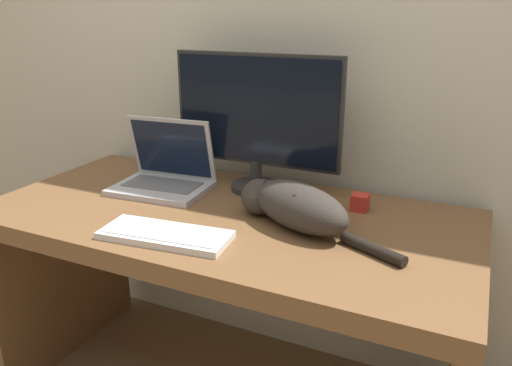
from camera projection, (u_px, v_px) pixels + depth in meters
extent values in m
cube|color=beige|center=(280.00, 19.00, 1.74)|extent=(6.40, 0.06, 2.60)
cube|color=brown|center=(225.00, 221.00, 1.57)|extent=(1.52, 0.74, 0.06)
cube|color=brown|center=(66.00, 275.00, 1.98)|extent=(0.04, 0.68, 0.67)
cylinder|color=#282828|center=(256.00, 187.00, 1.75)|extent=(0.17, 0.17, 0.02)
cylinder|color=#282828|center=(256.00, 172.00, 1.74)|extent=(0.04, 0.04, 0.09)
cube|color=#282828|center=(257.00, 110.00, 1.67)|extent=(0.60, 0.02, 0.37)
cube|color=black|center=(255.00, 111.00, 1.66)|extent=(0.57, 0.01, 0.35)
cube|color=#B7B7BC|center=(161.00, 189.00, 1.73)|extent=(0.34, 0.25, 0.02)
cube|color=slate|center=(163.00, 184.00, 1.74)|extent=(0.27, 0.15, 0.00)
cube|color=#B7B7BC|center=(172.00, 148.00, 1.77)|extent=(0.32, 0.08, 0.23)
cube|color=black|center=(171.00, 149.00, 1.77)|extent=(0.29, 0.07, 0.20)
cube|color=white|center=(165.00, 235.00, 1.38)|extent=(0.38, 0.18, 0.02)
cube|color=#B3B3B3|center=(165.00, 231.00, 1.37)|extent=(0.34, 0.15, 0.00)
ellipsoid|color=#332D28|center=(299.00, 206.00, 1.43)|extent=(0.38, 0.28, 0.13)
ellipsoid|color=black|center=(304.00, 196.00, 1.40)|extent=(0.19, 0.17, 0.05)
sphere|color=#332D28|center=(259.00, 197.00, 1.53)|extent=(0.11, 0.11, 0.11)
cone|color=black|center=(254.00, 181.00, 1.53)|extent=(0.04, 0.04, 0.03)
cone|color=black|center=(265.00, 185.00, 1.49)|extent=(0.04, 0.04, 0.03)
cylinder|color=black|center=(373.00, 249.00, 1.28)|extent=(0.19, 0.11, 0.03)
cube|color=red|center=(360.00, 202.00, 1.57)|extent=(0.05, 0.05, 0.05)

